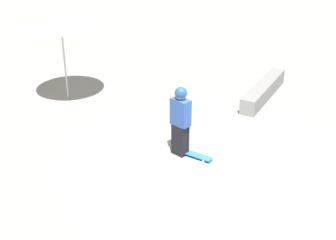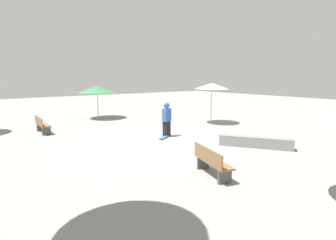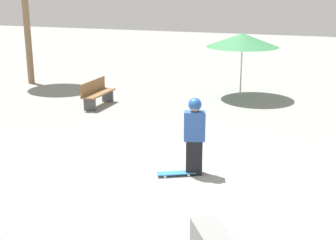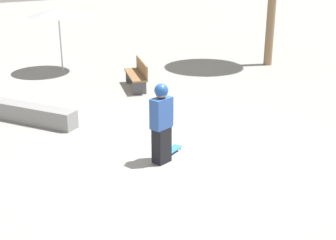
{
  "view_description": "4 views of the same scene",
  "coord_description": "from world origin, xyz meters",
  "px_view_note": "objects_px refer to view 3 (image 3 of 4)",
  "views": [
    {
      "loc": [
        5.18,
        7.27,
        5.39
      ],
      "look_at": [
        1.0,
        -0.59,
        1.08
      ],
      "focal_mm": 50.0,
      "sensor_mm": 36.0,
      "label": 1
    },
    {
      "loc": [
        -9.42,
        6.5,
        2.87
      ],
      "look_at": [
        0.85,
        -1.17,
        0.73
      ],
      "focal_mm": 28.0,
      "sensor_mm": 36.0,
      "label": 2
    },
    {
      "loc": [
        -8.26,
        -3.48,
        3.83
      ],
      "look_at": [
        0.35,
        -0.35,
        1.18
      ],
      "focal_mm": 50.0,
      "sensor_mm": 36.0,
      "label": 3
    },
    {
      "loc": [
        7.97,
        -5.15,
        4.11
      ],
      "look_at": [
        0.48,
        -0.67,
        0.85
      ],
      "focal_mm": 50.0,
      "sensor_mm": 36.0,
      "label": 4
    }
  ],
  "objects_px": {
    "bench_far": "(97,93)",
    "shade_umbrella_green": "(242,40)",
    "skateboard": "(176,173)",
    "skater_main": "(194,134)"
  },
  "relations": [
    {
      "from": "skater_main",
      "to": "bench_far",
      "type": "xyz_separation_m",
      "value": [
        4.43,
        4.66,
        -0.46
      ]
    },
    {
      "from": "bench_far",
      "to": "shade_umbrella_green",
      "type": "height_order",
      "value": "shade_umbrella_green"
    },
    {
      "from": "bench_far",
      "to": "shade_umbrella_green",
      "type": "distance_m",
      "value": 5.3
    },
    {
      "from": "skater_main",
      "to": "bench_far",
      "type": "relative_size",
      "value": 1.03
    },
    {
      "from": "skater_main",
      "to": "skateboard",
      "type": "height_order",
      "value": "skater_main"
    },
    {
      "from": "shade_umbrella_green",
      "to": "skateboard",
      "type": "bearing_deg",
      "value": -178.53
    },
    {
      "from": "skateboard",
      "to": "shade_umbrella_green",
      "type": "distance_m",
      "value": 7.79
    },
    {
      "from": "skater_main",
      "to": "shade_umbrella_green",
      "type": "distance_m",
      "value": 7.41
    },
    {
      "from": "skater_main",
      "to": "skateboard",
      "type": "bearing_deg",
      "value": 18.68
    },
    {
      "from": "skateboard",
      "to": "bench_far",
      "type": "relative_size",
      "value": 0.5
    }
  ]
}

